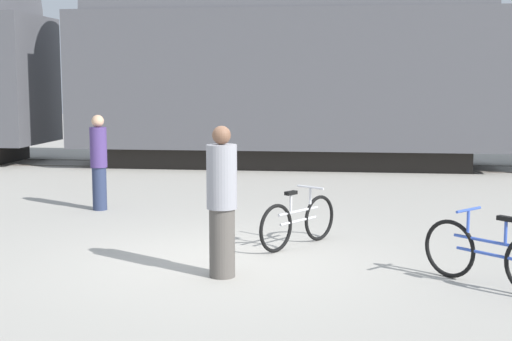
# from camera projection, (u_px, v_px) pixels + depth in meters

# --- Properties ---
(ground_plane) EXTENTS (80.00, 80.00, 0.00)m
(ground_plane) POSITION_uv_depth(u_px,v_px,m) (220.00, 263.00, 9.14)
(ground_plane) COLOR #A8A399
(freight_train) EXTENTS (36.72, 2.98, 5.56)m
(freight_train) POSITION_uv_depth(u_px,v_px,m) (286.00, 58.00, 19.14)
(freight_train) COLOR black
(freight_train) RESTS_ON ground_plane
(rail_near) EXTENTS (48.72, 0.07, 0.01)m
(rail_near) POSITION_uv_depth(u_px,v_px,m) (283.00, 169.00, 18.80)
(rail_near) COLOR #4C4238
(rail_near) RESTS_ON ground_plane
(rail_far) EXTENTS (48.72, 0.07, 0.01)m
(rail_far) POSITION_uv_depth(u_px,v_px,m) (288.00, 163.00, 20.21)
(rail_far) COLOR #4C4238
(rail_far) RESTS_ON ground_plane
(bicycle_silver) EXTENTS (0.98, 1.38, 0.83)m
(bicycle_silver) POSITION_uv_depth(u_px,v_px,m) (298.00, 221.00, 10.01)
(bicycle_silver) COLOR black
(bicycle_silver) RESTS_ON ground_plane
(bicycle_blue) EXTENTS (1.32, 1.24, 0.86)m
(bicycle_blue) POSITION_uv_depth(u_px,v_px,m) (489.00, 255.00, 8.01)
(bicycle_blue) COLOR black
(bicycle_blue) RESTS_ON ground_plane
(person_in_purple) EXTENTS (0.30, 0.30, 1.72)m
(person_in_purple) POSITION_uv_depth(u_px,v_px,m) (99.00, 162.00, 12.78)
(person_in_purple) COLOR #283351
(person_in_purple) RESTS_ON ground_plane
(person_in_grey) EXTENTS (0.36, 0.36, 1.80)m
(person_in_grey) POSITION_uv_depth(u_px,v_px,m) (222.00, 202.00, 8.38)
(person_in_grey) COLOR #514C47
(person_in_grey) RESTS_ON ground_plane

